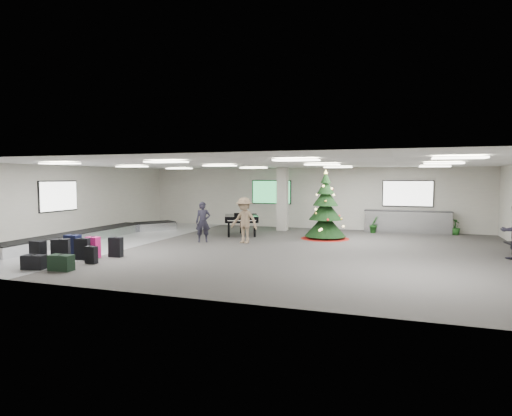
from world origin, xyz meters
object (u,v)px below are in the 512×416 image
(christmas_tree, at_px, (325,215))
(traveler_a, at_px, (203,222))
(service_counter, at_px, (407,222))
(potted_plant_right, at_px, (456,227))
(traveler_b, at_px, (244,220))
(pink_suitcase, at_px, (93,247))
(baggage_carousel, at_px, (96,234))
(grand_piano, at_px, (241,219))
(potted_plant_left, at_px, (374,225))

(christmas_tree, xyz_separation_m, traveler_a, (-4.64, -2.64, -0.20))
(service_counter, xyz_separation_m, potted_plant_right, (2.14, -0.15, -0.16))
(service_counter, height_order, traveler_b, traveler_b)
(pink_suitcase, bearing_deg, christmas_tree, 50.48)
(baggage_carousel, bearing_deg, pink_suitcase, -51.89)
(service_counter, distance_m, christmas_tree, 4.81)
(traveler_b, bearing_deg, pink_suitcase, -117.08)
(baggage_carousel, bearing_deg, grand_piano, 29.91)
(service_counter, xyz_separation_m, grand_piano, (-7.29, -3.54, 0.24))
(service_counter, bearing_deg, traveler_a, -143.43)
(pink_suitcase, xyz_separation_m, traveler_a, (1.92, 4.39, 0.49))
(traveler_b, height_order, potted_plant_left, traveler_b)
(traveler_a, xyz_separation_m, potted_plant_right, (10.21, 5.83, -0.45))
(grand_piano, bearing_deg, traveler_b, -88.56)
(traveler_a, bearing_deg, traveler_b, -15.80)
(pink_suitcase, xyz_separation_m, potted_plant_right, (12.13, 10.23, 0.03))
(pink_suitcase, bearing_deg, potted_plant_right, 43.59)
(potted_plant_left, bearing_deg, baggage_carousel, -151.66)
(service_counter, distance_m, traveler_a, 10.05)
(service_counter, bearing_deg, potted_plant_right, -4.00)
(baggage_carousel, height_order, traveler_b, traveler_b)
(traveler_a, xyz_separation_m, potted_plant_left, (6.53, 5.35, -0.43))
(traveler_b, bearing_deg, christmas_tree, 49.45)
(baggage_carousel, distance_m, service_counter, 14.50)
(traveler_b, xyz_separation_m, potted_plant_right, (8.49, 5.54, -0.55))
(service_counter, relative_size, grand_piano, 1.74)
(christmas_tree, relative_size, traveler_b, 1.62)
(baggage_carousel, distance_m, traveler_b, 6.61)
(baggage_carousel, distance_m, pink_suitcase, 4.63)
(service_counter, bearing_deg, grand_piano, -154.10)
(service_counter, distance_m, potted_plant_left, 1.67)
(baggage_carousel, xyz_separation_m, service_counter, (12.84, 6.73, 0.33))
(traveler_a, height_order, traveler_b, traveler_b)
(pink_suitcase, distance_m, potted_plant_left, 12.89)
(potted_plant_right, bearing_deg, christmas_tree, -150.22)
(traveler_b, bearing_deg, baggage_carousel, -160.14)
(traveler_b, bearing_deg, potted_plant_left, 57.05)
(baggage_carousel, bearing_deg, christmas_tree, 19.83)
(traveler_a, distance_m, potted_plant_left, 8.45)
(potted_plant_right, bearing_deg, traveler_b, -146.91)
(baggage_carousel, xyz_separation_m, grand_piano, (5.55, 3.19, 0.57))
(grand_piano, relative_size, traveler_a, 1.39)
(grand_piano, bearing_deg, potted_plant_left, 4.56)
(potted_plant_left, bearing_deg, potted_plant_right, 7.51)
(grand_piano, height_order, potted_plant_left, grand_piano)
(traveler_b, bearing_deg, service_counter, 52.53)
(traveler_a, height_order, potted_plant_left, traveler_a)
(grand_piano, height_order, traveler_b, traveler_b)
(baggage_carousel, xyz_separation_m, pink_suitcase, (2.86, -3.64, 0.14))
(pink_suitcase, height_order, christmas_tree, christmas_tree)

